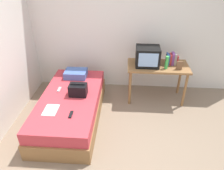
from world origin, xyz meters
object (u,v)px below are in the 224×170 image
object	(u,v)px
water_bottle	(167,62)
desk	(158,70)
picture_frame	(179,65)
remote_dark	(71,114)
tv	(147,56)
remote_silver	(59,89)
bed	(71,107)
pillow	(76,74)
book_row	(172,59)
handbag	(78,90)
magazine	(51,110)

from	to	relation	value
water_bottle	desk	bearing A→B (deg)	134.23
picture_frame	remote_dark	bearing A→B (deg)	-147.70
tv	water_bottle	bearing A→B (deg)	-18.60
remote_silver	bed	bearing A→B (deg)	-37.09
water_bottle	bed	bearing A→B (deg)	-159.32
tv	pillow	bearing A→B (deg)	-177.22
desk	book_row	world-z (taller)	book_row
book_row	picture_frame	distance (m)	0.24
desk	handbag	bearing A→B (deg)	-152.95
tv	magazine	xyz separation A→B (m)	(-1.54, -1.17, -0.45)
bed	pillow	distance (m)	0.76
tv	remote_dark	bearing A→B (deg)	-133.53
bed	handbag	bearing A→B (deg)	17.49
desk	tv	size ratio (longest dim) A/B	2.64
water_bottle	tv	bearing A→B (deg)	161.40
book_row	pillow	size ratio (longest dim) A/B	0.55
tv	picture_frame	size ratio (longest dim) A/B	2.74
magazine	remote_silver	world-z (taller)	remote_silver
magazine	remote_dark	bearing A→B (deg)	-15.37
tv	remote_silver	distance (m)	1.74
water_bottle	remote_silver	bearing A→B (deg)	-166.43
tv	picture_frame	distance (m)	0.60
tv	remote_silver	bearing A→B (deg)	-159.78
picture_frame	pillow	distance (m)	1.98
pillow	remote_dark	bearing A→B (deg)	-81.23
magazine	remote_silver	size ratio (longest dim) A/B	2.01
book_row	remote_dark	distance (m)	2.17
tv	book_row	distance (m)	0.49
handbag	pillow	bearing A→B (deg)	106.12
handbag	remote_silver	bearing A→B (deg)	161.41
bed	magazine	distance (m)	0.52
water_bottle	book_row	size ratio (longest dim) A/B	1.03
tv	bed	bearing A→B (deg)	-150.70
bed	picture_frame	size ratio (longest dim) A/B	12.47
desk	handbag	distance (m)	1.59
magazine	bed	bearing A→B (deg)	64.75
tv	picture_frame	xyz separation A→B (m)	(0.58, -0.14, -0.10)
picture_frame	remote_silver	xyz separation A→B (m)	(-2.15, -0.44, -0.34)
book_row	picture_frame	bearing A→B (deg)	-65.19
book_row	remote_silver	size ratio (longest dim) A/B	1.63
desk	water_bottle	world-z (taller)	water_bottle
desk	pillow	xyz separation A→B (m)	(-1.60, -0.08, -0.11)
desk	tv	distance (m)	0.35
pillow	bed	bearing A→B (deg)	-86.94
handbag	remote_silver	world-z (taller)	handbag
pillow	handbag	distance (m)	0.67
pillow	remote_silver	xyz separation A→B (m)	(-0.19, -0.51, -0.06)
pillow	remote_silver	world-z (taller)	pillow
bed	magazine	world-z (taller)	magazine
book_row	picture_frame	xyz separation A→B (m)	(0.10, -0.22, -0.03)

